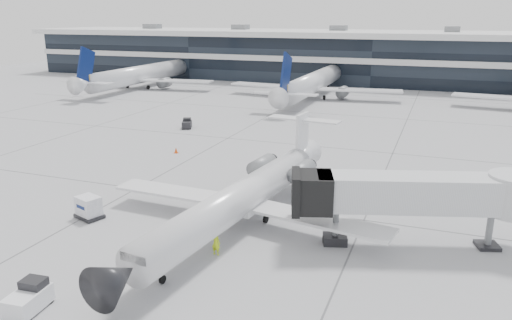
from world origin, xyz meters
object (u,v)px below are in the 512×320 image
at_px(jet_bridge, 426,194).
at_px(cargo_uld, 89,208).
at_px(ramp_worker, 216,243).
at_px(baggage_tug, 29,298).
at_px(regional_jet, 243,196).

relative_size(jet_bridge, cargo_uld, 6.42).
xyz_separation_m(ramp_worker, baggage_tug, (-6.42, -9.08, -0.13)).
distance_m(regional_jet, jet_bridge, 12.58).
distance_m(jet_bridge, ramp_worker, 13.93).
xyz_separation_m(regional_jet, ramp_worker, (0.22, -5.09, -1.35)).
height_order(ramp_worker, baggage_tug, ramp_worker).
height_order(regional_jet, jet_bridge, regional_jet).
xyz_separation_m(jet_bridge, baggage_tug, (-18.66, -15.08, -3.00)).
xyz_separation_m(regional_jet, cargo_uld, (-11.33, -3.01, -1.34)).
xyz_separation_m(jet_bridge, ramp_worker, (-12.23, -6.00, -2.87)).
relative_size(baggage_tug, cargo_uld, 1.05).
bearing_deg(regional_jet, baggage_tug, -106.82).
bearing_deg(ramp_worker, jet_bridge, -149.96).
height_order(regional_jet, baggage_tug, regional_jet).
distance_m(regional_jet, ramp_worker, 5.27).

